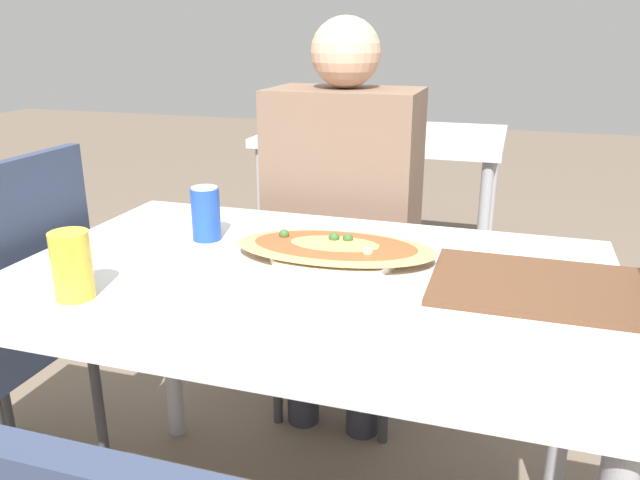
% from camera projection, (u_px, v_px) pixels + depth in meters
% --- Properties ---
extents(dining_table, '(1.21, 0.77, 0.73)m').
position_uv_depth(dining_table, '(310.00, 306.00, 1.29)').
color(dining_table, silver).
rests_on(dining_table, ground_plane).
extents(chair_far_seated, '(0.40, 0.40, 0.92)m').
position_uv_depth(chair_far_seated, '(352.00, 252.00, 2.01)').
color(chair_far_seated, '#2D3851').
rests_on(chair_far_seated, ground_plane).
extents(chair_side_left, '(0.40, 0.40, 0.92)m').
position_uv_depth(chair_side_left, '(8.00, 319.00, 1.55)').
color(chair_side_left, '#2D3851').
rests_on(chair_side_left, ground_plane).
extents(person_seated, '(0.43, 0.29, 1.23)m').
position_uv_depth(person_seated, '(343.00, 197.00, 1.84)').
color(person_seated, '#2D2D38').
rests_on(person_seated, ground_plane).
extents(pizza_main, '(0.44, 0.28, 0.05)m').
position_uv_depth(pizza_main, '(335.00, 249.00, 1.33)').
color(pizza_main, white).
rests_on(pizza_main, dining_table).
extents(soda_can, '(0.07, 0.07, 0.12)m').
position_uv_depth(soda_can, '(206.00, 214.00, 1.43)').
color(soda_can, '#1E47B2').
rests_on(soda_can, dining_table).
extents(drink_glass, '(0.07, 0.07, 0.13)m').
position_uv_depth(drink_glass, '(72.00, 265.00, 1.12)').
color(drink_glass, gold).
rests_on(drink_glass, dining_table).
extents(serving_tray, '(0.43, 0.29, 0.01)m').
position_uv_depth(serving_tray, '(547.00, 287.00, 1.17)').
color(serving_tray, brown).
rests_on(serving_tray, dining_table).
extents(background_table, '(1.10, 0.80, 0.85)m').
position_uv_depth(background_table, '(377.00, 143.00, 3.00)').
color(background_table, silver).
rests_on(background_table, ground_plane).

